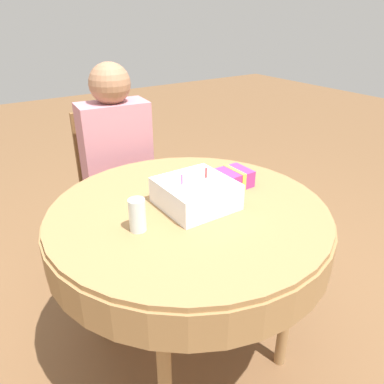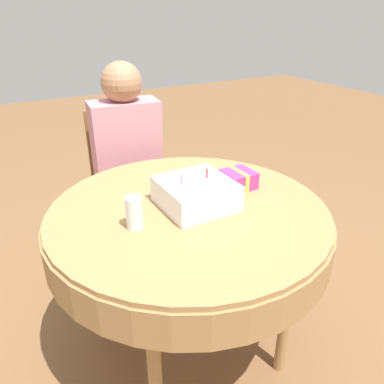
# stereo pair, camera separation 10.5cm
# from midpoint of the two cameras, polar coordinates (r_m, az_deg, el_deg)

# --- Properties ---
(ground_plane) EXTENTS (12.00, 12.00, 0.00)m
(ground_plane) POSITION_cam_midpoint_polar(r_m,az_deg,el_deg) (1.98, -2.09, -22.56)
(ground_plane) COLOR brown
(dining_table) EXTENTS (1.12, 1.12, 0.78)m
(dining_table) POSITION_cam_midpoint_polar(r_m,az_deg,el_deg) (1.53, -2.51, -5.42)
(dining_table) COLOR #9E7547
(dining_table) RESTS_ON ground_plane
(chair) EXTENTS (0.47, 0.47, 0.96)m
(chair) POSITION_cam_midpoint_polar(r_m,az_deg,el_deg) (2.32, -12.79, 0.87)
(chair) COLOR brown
(chair) RESTS_ON ground_plane
(person) EXTENTS (0.39, 0.32, 1.24)m
(person) POSITION_cam_midpoint_polar(r_m,az_deg,el_deg) (2.15, -12.70, 5.60)
(person) COLOR #9E7051
(person) RESTS_ON ground_plane
(birthday_cake) EXTENTS (0.27, 0.27, 0.15)m
(birthday_cake) POSITION_cam_midpoint_polar(r_m,az_deg,el_deg) (1.47, -1.52, -0.22)
(birthday_cake) COLOR white
(birthday_cake) RESTS_ON dining_table
(drinking_glass) EXTENTS (0.06, 0.06, 0.12)m
(drinking_glass) POSITION_cam_midpoint_polar(r_m,az_deg,el_deg) (1.33, -10.59, -3.52)
(drinking_glass) COLOR silver
(drinking_glass) RESTS_ON dining_table
(gift_box) EXTENTS (0.13, 0.13, 0.08)m
(gift_box) POSITION_cam_midpoint_polar(r_m,az_deg,el_deg) (1.65, 4.66, 2.16)
(gift_box) COLOR #D13384
(gift_box) RESTS_ON dining_table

